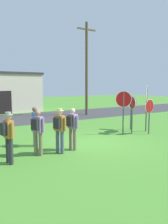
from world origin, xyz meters
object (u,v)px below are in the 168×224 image
Objects in this scene: utility_pole at (87,67)px; person_with_sunhat at (59,127)px; stop_sign_rear_right at (147,99)px; person_in_teal at (8,134)px; stop_sign_nearest at (132,109)px; person_on_left at (72,126)px; person_in_dark_shirt at (35,124)px; stop_sign_tallest at (123,104)px; person_in_blue at (38,129)px; stop_sign_leaning_left at (131,106)px; stop_sign_rear_left at (149,110)px.

utility_pole reaches higher than person_with_sunhat.
stop_sign_rear_right is 1.50× the size of person_in_teal.
stop_sign_nearest is at bearing 10.29° from person_in_teal.
person_in_dark_shirt is at bearing 126.76° from person_on_left.
utility_pole is at bearing 69.77° from stop_sign_tallest.
stop_sign_tallest is 5.33m from person_in_blue.
person_in_dark_shirt is at bearing -175.71° from stop_sign_leaning_left.
person_in_dark_shirt is (-4.79, 0.30, -0.65)m from stop_sign_tallest.
stop_sign_leaning_left is (0.80, 0.88, 0.03)m from stop_sign_nearest.
person_in_teal is (-6.88, -1.25, -0.33)m from stop_sign_nearest.
stop_sign_tallest is at bearing 16.12° from person_on_left.
stop_sign_rear_right reaches higher than person_with_sunhat.
person_on_left is at bearing -170.04° from stop_sign_rear_right.
person_with_sunhat is at bearing -15.23° from person_in_blue.
person_with_sunhat is at bearing -164.31° from stop_sign_tallest.
person_with_sunhat is (-6.01, -1.09, -0.81)m from stop_sign_rear_right.
person_with_sunhat reaches higher than person_on_left.
stop_sign_tallest is at bearing 11.14° from person_in_blue.
stop_sign_rear_left is at bearing -124.33° from stop_sign_rear_right.
utility_pole is 3.04× the size of stop_sign_rear_right.
utility_pole reaches higher than stop_sign_rear_right.
stop_sign_tallest reaches higher than stop_sign_nearest.
utility_pole is 13.35m from person_in_teal.
stop_sign_nearest is 0.99× the size of stop_sign_leaning_left.
stop_sign_rear_left is 1.08× the size of person_with_sunhat.
person_in_blue is at bearing -177.03° from stop_sign_rear_left.
utility_pole is 3.92× the size of stop_sign_leaning_left.
person_in_blue is at bearing -132.53° from utility_pole.
stop_sign_nearest is 0.77× the size of stop_sign_rear_right.
person_on_left is 0.97× the size of person_with_sunhat.
stop_sign_leaning_left reaches higher than person_with_sunhat.
utility_pole reaches higher than stop_sign_nearest.
person_on_left is (-4.28, -0.97, -0.36)m from stop_sign_nearest.
stop_sign_leaning_left is at bearing -102.36° from utility_pole.
stop_sign_tallest is (-1.23, 0.69, 0.33)m from stop_sign_rear_left.
stop_sign_leaning_left is 6.15m from person_in_dark_shirt.
stop_sign_rear_right is 1.39× the size of stop_sign_rear_left.
utility_pole is 4.69× the size of person_in_dark_shirt.
utility_pole is 4.22× the size of stop_sign_rear_left.
person_on_left is at bearing -175.47° from stop_sign_rear_left.
utility_pole is 12.34m from person_in_blue.
person_in_blue is 1.45m from person_on_left.
person_in_blue is 1.00× the size of person_in_dark_shirt.
person_on_left is 2.61m from person_in_teal.
stop_sign_leaning_left reaches higher than person_in_teal.
stop_sign_rear_left reaches higher than person_in_dark_shirt.
stop_sign_rear_right reaches higher than person_in_blue.
person_with_sunhat is at bearing -160.79° from stop_sign_leaning_left.
person_with_sunhat reaches higher than person_in_dark_shirt.
stop_sign_rear_left is (-1.63, -8.46, -2.87)m from utility_pole.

